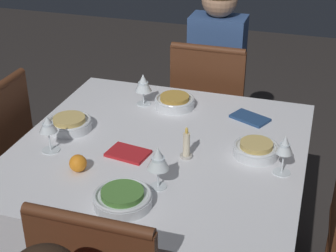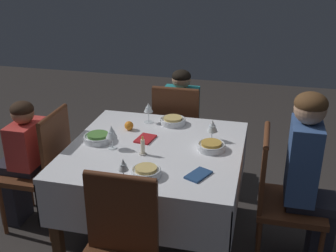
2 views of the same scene
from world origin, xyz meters
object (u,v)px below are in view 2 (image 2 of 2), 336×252
at_px(candle_centerpiece, 143,148).
at_px(bowl_north, 98,137).
at_px(chair_south, 281,194).
at_px(dining_table, 155,160).
at_px(person_child_red, 21,158).
at_px(person_child_teal, 182,117).
at_px(napkin_red_folded, 145,139).
at_px(wine_glass_south, 212,126).
at_px(bowl_east, 173,121).
at_px(bowl_west, 146,172).
at_px(bowl_south, 211,146).
at_px(wine_glass_west, 123,166).
at_px(napkin_spare_side, 198,175).
at_px(wine_glass_east, 148,108).
at_px(orange_fruit, 129,126).
at_px(chair_east, 178,129).
at_px(person_adult_denim, 309,173).
at_px(wine_glass_north, 112,132).
at_px(chair_north, 43,165).

bearing_deg(candle_centerpiece, bowl_north, 70.93).
bearing_deg(chair_south, dining_table, 88.55).
distance_m(chair_south, person_child_red, 1.85).
relative_size(person_child_teal, napkin_red_folded, 5.88).
bearing_deg(bowl_north, person_child_teal, -20.96).
distance_m(dining_table, wine_glass_south, 0.45).
xyz_separation_m(bowl_east, candle_centerpiece, (-0.54, 0.08, 0.02)).
bearing_deg(bowl_west, chair_south, -65.76).
xyz_separation_m(bowl_south, candle_centerpiece, (-0.17, 0.42, 0.02)).
bearing_deg(dining_table, wine_glass_west, 174.16).
bearing_deg(wine_glass_south, napkin_spare_side, 179.27).
relative_size(bowl_south, wine_glass_east, 1.20).
bearing_deg(wine_glass_south, orange_fruit, 86.47).
height_order(chair_east, napkin_spare_side, chair_east).
height_order(bowl_south, bowl_north, same).
relative_size(person_child_red, wine_glass_east, 6.43).
distance_m(dining_table, napkin_red_folded, 0.18).
height_order(chair_south, wine_glass_south, chair_south).
bearing_deg(wine_glass_east, person_child_teal, -13.03).
xyz_separation_m(person_adult_denim, candle_centerpiece, (-0.10, 1.04, 0.10)).
relative_size(wine_glass_east, napkin_spare_side, 0.82).
xyz_separation_m(wine_glass_west, napkin_red_folded, (0.59, 0.05, -0.11)).
bearing_deg(wine_glass_east, person_adult_denim, -110.27).
xyz_separation_m(candle_centerpiece, napkin_red_folded, (0.22, 0.05, -0.04)).
distance_m(dining_table, chair_east, 0.85).
relative_size(wine_glass_west, orange_fruit, 2.39).
height_order(dining_table, candle_centerpiece, candle_centerpiece).
bearing_deg(napkin_spare_side, chair_east, 17.83).
bearing_deg(wine_glass_north, bowl_east, -31.07).
relative_size(wine_glass_east, wine_glass_north, 0.95).
height_order(chair_east, napkin_red_folded, chair_east).
bearing_deg(bowl_east, wine_glass_west, 175.08).
height_order(wine_glass_south, bowl_west, wine_glass_south).
bearing_deg(chair_east, chair_south, 135.11).
xyz_separation_m(wine_glass_south, wine_glass_east, (0.21, 0.51, 0.01)).
height_order(chair_east, wine_glass_south, chair_east).
bearing_deg(wine_glass_north, bowl_south, -78.43).
bearing_deg(person_child_red, bowl_north, 92.84).
bearing_deg(wine_glass_south, person_child_teal, 24.77).
distance_m(person_child_teal, wine_glass_east, 0.68).
bearing_deg(person_child_red, wine_glass_north, 85.88).
distance_m(bowl_east, wine_glass_west, 0.91).
bearing_deg(chair_north, wine_glass_north, 84.63).
height_order(chair_north, person_adult_denim, person_adult_denim).
bearing_deg(wine_glass_west, person_adult_denim, -65.91).
xyz_separation_m(dining_table, bowl_south, (0.05, -0.37, 0.13)).
distance_m(person_child_red, bowl_north, 0.65).
distance_m(chair_south, wine_glass_west, 1.06).
xyz_separation_m(person_child_teal, wine_glass_south, (-0.81, -0.37, 0.29)).
bearing_deg(candle_centerpiece, wine_glass_south, -51.49).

